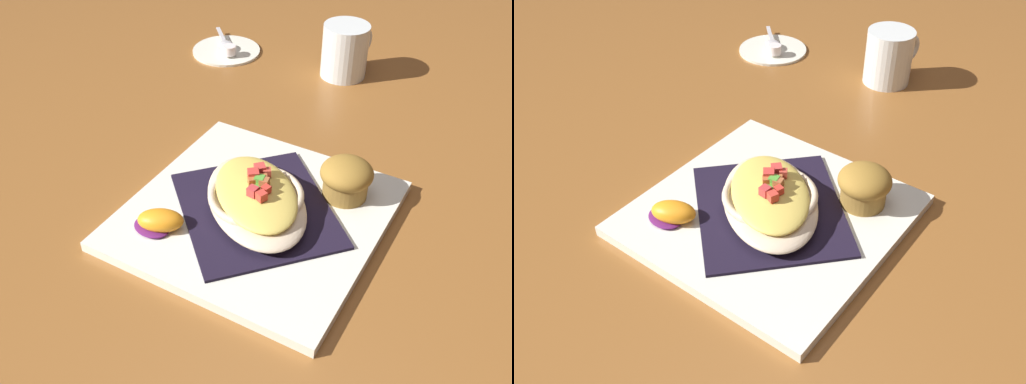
# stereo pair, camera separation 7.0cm
# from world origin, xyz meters

# --- Properties ---
(ground_plane) EXTENTS (2.60, 2.60, 0.00)m
(ground_plane) POSITION_xyz_m (0.00, 0.00, 0.00)
(ground_plane) COLOR brown
(square_plate) EXTENTS (0.36, 0.36, 0.01)m
(square_plate) POSITION_xyz_m (0.00, 0.00, 0.01)
(square_plate) COLOR white
(square_plate) RESTS_ON ground_plane
(folded_napkin) EXTENTS (0.25, 0.26, 0.00)m
(folded_napkin) POSITION_xyz_m (0.00, 0.00, 0.02)
(folded_napkin) COLOR black
(folded_napkin) RESTS_ON square_plate
(gratin_dish) EXTENTS (0.19, 0.22, 0.05)m
(gratin_dish) POSITION_xyz_m (-0.00, -0.00, 0.04)
(gratin_dish) COLOR beige
(gratin_dish) RESTS_ON folded_napkin
(muffin) EXTENTS (0.07, 0.07, 0.05)m
(muffin) POSITION_xyz_m (-0.10, 0.06, 0.04)
(muffin) COLOR olive
(muffin) RESTS_ON square_plate
(orange_garnish) EXTENTS (0.06, 0.07, 0.02)m
(orange_garnish) POSITION_xyz_m (0.10, -0.06, 0.02)
(orange_garnish) COLOR #5A1C5D
(orange_garnish) RESTS_ON square_plate
(coffee_mug) EXTENTS (0.11, 0.08, 0.09)m
(coffee_mug) POSITION_xyz_m (-0.38, -0.15, 0.04)
(coffee_mug) COLOR white
(coffee_mug) RESTS_ON ground_plane
(creamer_saucer) EXTENTS (0.13, 0.13, 0.01)m
(creamer_saucer) POSITION_xyz_m (-0.30, -0.36, 0.00)
(creamer_saucer) COLOR white
(creamer_saucer) RESTS_ON ground_plane
(spoon) EXTENTS (0.07, 0.09, 0.01)m
(spoon) POSITION_xyz_m (-0.31, -0.36, 0.01)
(spoon) COLOR silver
(spoon) RESTS_ON creamer_saucer
(creamer_cup_0) EXTENTS (0.02, 0.02, 0.02)m
(creamer_cup_0) POSITION_xyz_m (-0.29, -0.33, 0.02)
(creamer_cup_0) COLOR white
(creamer_cup_0) RESTS_ON creamer_saucer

